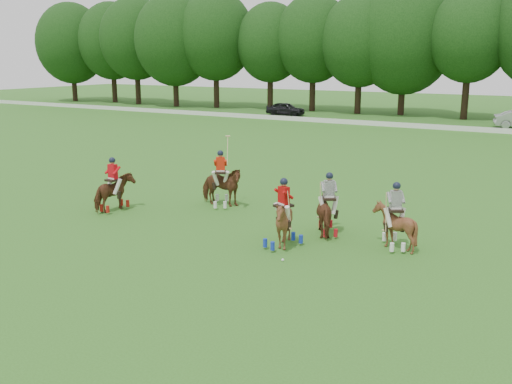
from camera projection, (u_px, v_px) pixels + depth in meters
The scene contains 10 objects.
ground at pixel (168, 259), 17.85m from camera, with size 180.00×180.00×0.00m, color #31641C.
tree_line at pixel (474, 36), 56.30m from camera, with size 117.98×14.32×14.75m.
boundary_rail at pixel (442, 127), 49.81m from camera, with size 120.00×0.10×0.44m, color white.
car_left at pixel (286, 109), 62.09m from camera, with size 1.70×4.22×1.44m, color black.
polo_red_a at pixel (114, 192), 23.31m from camera, with size 1.13×1.83×2.23m.
polo_red_b at pixel (221, 186), 24.05m from camera, with size 2.18×2.09×2.93m.
polo_red_c at pixel (283, 223), 18.78m from camera, with size 1.82×1.91×2.35m.
polo_stripe_a at pixel (328, 212), 20.20m from camera, with size 1.66×1.98×2.25m.
polo_stripe_b at pixel (394, 225), 18.72m from camera, with size 1.75×1.81×2.24m.
polo_ball at pixel (283, 260), 17.66m from camera, with size 0.09×0.09×0.09m, color white.
Camera 1 is at (10.85, -13.23, 6.16)m, focal length 40.00 mm.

